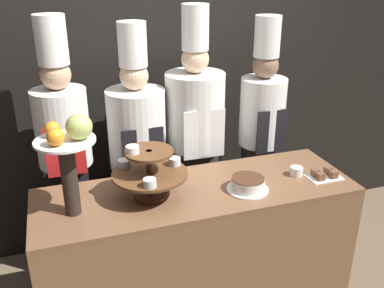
{
  "coord_description": "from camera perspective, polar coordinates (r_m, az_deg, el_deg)",
  "views": [
    {
      "loc": [
        -0.73,
        -1.78,
        2.14
      ],
      "look_at": [
        0.0,
        0.41,
        1.16
      ],
      "focal_mm": 40.0,
      "sensor_mm": 36.0,
      "label": 1
    }
  ],
  "objects": [
    {
      "name": "wall_back",
      "position": [
        3.29,
        -5.14,
        9.84
      ],
      "size": [
        10.0,
        0.06,
        2.8
      ],
      "color": "black",
      "rests_on": "ground_plane"
    },
    {
      "name": "buffet_counter",
      "position": [
        2.79,
        0.67,
        -14.24
      ],
      "size": [
        1.9,
        0.62,
        0.91
      ],
      "color": "brown",
      "rests_on": "ground_plane"
    },
    {
      "name": "tiered_stand",
      "position": [
        2.4,
        -5.74,
        -3.5
      ],
      "size": [
        0.43,
        0.43,
        0.33
      ],
      "color": "brown",
      "rests_on": "buffet_counter"
    },
    {
      "name": "fruit_pedestal",
      "position": [
        2.23,
        -16.05,
        -0.79
      ],
      "size": [
        0.31,
        0.31,
        0.56
      ],
      "color": "#2D231E",
      "rests_on": "buffet_counter"
    },
    {
      "name": "cake_round",
      "position": [
        2.54,
        7.44,
        -5.33
      ],
      "size": [
        0.25,
        0.25,
        0.08
      ],
      "color": "white",
      "rests_on": "buffet_counter"
    },
    {
      "name": "cup_white",
      "position": [
        2.76,
        13.75,
        -3.55
      ],
      "size": [
        0.08,
        0.08,
        0.06
      ],
      "color": "white",
      "rests_on": "buffet_counter"
    },
    {
      "name": "cake_square_tray",
      "position": [
        2.79,
        17.22,
        -3.93
      ],
      "size": [
        0.21,
        0.14,
        0.05
      ],
      "color": "white",
      "rests_on": "buffet_counter"
    },
    {
      "name": "chef_left",
      "position": [
        2.95,
        -16.61,
        -0.38
      ],
      "size": [
        0.35,
        0.35,
        1.87
      ],
      "color": "black",
      "rests_on": "ground_plane"
    },
    {
      "name": "chef_center_left",
      "position": [
        3.02,
        -7.23,
        -0.33
      ],
      "size": [
        0.4,
        0.4,
        1.81
      ],
      "color": "#38332D",
      "rests_on": "ground_plane"
    },
    {
      "name": "chef_center_right",
      "position": [
        3.1,
        0.4,
        1.48
      ],
      "size": [
        0.42,
        0.42,
        1.9
      ],
      "color": "#38332D",
      "rests_on": "ground_plane"
    },
    {
      "name": "chef_right",
      "position": [
        3.3,
        9.24,
        2.25
      ],
      "size": [
        0.34,
        0.34,
        1.81
      ],
      "color": "#28282D",
      "rests_on": "ground_plane"
    }
  ]
}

